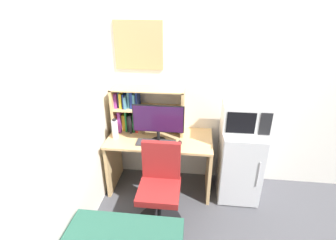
% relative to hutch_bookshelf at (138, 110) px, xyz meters
% --- Properties ---
extents(wall_back, '(6.40, 0.04, 2.60)m').
position_rel_hutch_bookshelf_xyz_m(wall_back, '(1.62, 0.15, 0.30)').
color(wall_back, silver).
rests_on(wall_back, ground_plane).
extents(wall_left, '(0.04, 4.40, 2.60)m').
position_rel_hutch_bookshelf_xyz_m(wall_left, '(-0.40, -1.47, 0.30)').
color(wall_left, silver).
rests_on(wall_left, ground_plane).
extents(desk, '(1.24, 0.62, 0.73)m').
position_rel_hutch_bookshelf_xyz_m(desk, '(0.29, -0.18, -0.49)').
color(desk, tan).
rests_on(desk, ground_plane).
extents(hutch_bookshelf, '(0.86, 0.30, 0.56)m').
position_rel_hutch_bookshelf_xyz_m(hutch_bookshelf, '(0.00, 0.00, 0.00)').
color(hutch_bookshelf, tan).
rests_on(hutch_bookshelf, desk).
extents(monitor, '(0.58, 0.17, 0.45)m').
position_rel_hutch_bookshelf_xyz_m(monitor, '(0.29, -0.26, -0.01)').
color(monitor, black).
rests_on(monitor, desk).
extents(keyboard, '(0.45, 0.15, 0.02)m').
position_rel_hutch_bookshelf_xyz_m(keyboard, '(0.27, -0.33, -0.26)').
color(keyboard, '#333338').
rests_on(keyboard, desk).
extents(computer_mouse, '(0.05, 0.11, 0.03)m').
position_rel_hutch_bookshelf_xyz_m(computer_mouse, '(0.54, -0.30, -0.26)').
color(computer_mouse, black).
rests_on(computer_mouse, desk).
extents(water_bottle, '(0.07, 0.07, 0.24)m').
position_rel_hutch_bookshelf_xyz_m(water_bottle, '(-0.23, -0.24, -0.16)').
color(water_bottle, silver).
rests_on(water_bottle, desk).
extents(mini_fridge, '(0.47, 0.55, 0.89)m').
position_rel_hutch_bookshelf_xyz_m(mini_fridge, '(1.24, -0.18, -0.55)').
color(mini_fridge, silver).
rests_on(mini_fridge, ground_plane).
extents(microwave, '(0.50, 0.34, 0.31)m').
position_rel_hutch_bookshelf_xyz_m(microwave, '(1.24, -0.18, 0.05)').
color(microwave, silver).
rests_on(microwave, mini_fridge).
extents(desk_fan, '(0.19, 0.11, 0.29)m').
position_rel_hutch_bookshelf_xyz_m(desk_fan, '(1.23, -0.19, 0.37)').
color(desk_fan, silver).
rests_on(desk_fan, microwave).
extents(desk_chair, '(0.49, 0.49, 0.91)m').
position_rel_hutch_bookshelf_xyz_m(desk_chair, '(0.37, -0.73, -0.60)').
color(desk_chair, black).
rests_on(desk_chair, ground_plane).
extents(wall_corkboard, '(0.56, 0.02, 0.55)m').
position_rel_hutch_bookshelf_xyz_m(wall_corkboard, '(0.02, 0.12, 0.74)').
color(wall_corkboard, tan).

